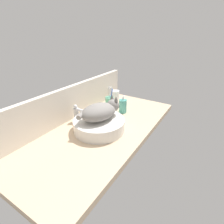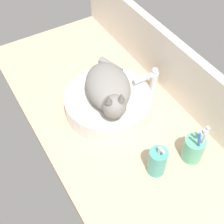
{
  "view_description": "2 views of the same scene",
  "coord_description": "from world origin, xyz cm",
  "px_view_note": "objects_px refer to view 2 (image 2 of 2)",
  "views": [
    {
      "loc": [
        -86.33,
        -62.83,
        63.43
      ],
      "look_at": [
        8.23,
        -3.28,
        9.9
      ],
      "focal_mm": 28.0,
      "sensor_mm": 36.0,
      "label": 1
    },
    {
      "loc": [
        70.68,
        -42.33,
        97.89
      ],
      "look_at": [
        5.24,
        -3.11,
        8.46
      ],
      "focal_mm": 50.0,
      "sensor_mm": 36.0,
      "label": 2
    }
  ],
  "objects_px": {
    "cat": "(108,88)",
    "toothbrush_cup": "(194,149)",
    "sink_basin": "(107,103)",
    "soap_dispenser": "(158,161)",
    "faucet": "(151,80)"
  },
  "relations": [
    {
      "from": "cat",
      "to": "soap_dispenser",
      "type": "bearing_deg",
      "value": 1.74
    },
    {
      "from": "cat",
      "to": "soap_dispenser",
      "type": "distance_m",
      "value": 0.33
    },
    {
      "from": "toothbrush_cup",
      "to": "cat",
      "type": "bearing_deg",
      "value": -156.08
    },
    {
      "from": "faucet",
      "to": "sink_basin",
      "type": "bearing_deg",
      "value": -92.49
    },
    {
      "from": "cat",
      "to": "toothbrush_cup",
      "type": "bearing_deg",
      "value": 23.92
    },
    {
      "from": "sink_basin",
      "to": "cat",
      "type": "relative_size",
      "value": 1.16
    },
    {
      "from": "cat",
      "to": "toothbrush_cup",
      "type": "distance_m",
      "value": 0.38
    },
    {
      "from": "soap_dispenser",
      "to": "toothbrush_cup",
      "type": "xyz_separation_m",
      "value": [
        0.02,
        0.14,
        -0.0
      ]
    },
    {
      "from": "sink_basin",
      "to": "soap_dispenser",
      "type": "bearing_deg",
      "value": 1.08
    },
    {
      "from": "faucet",
      "to": "soap_dispenser",
      "type": "relative_size",
      "value": 0.95
    },
    {
      "from": "sink_basin",
      "to": "faucet",
      "type": "height_order",
      "value": "faucet"
    },
    {
      "from": "cat",
      "to": "soap_dispenser",
      "type": "relative_size",
      "value": 2.11
    },
    {
      "from": "soap_dispenser",
      "to": "sink_basin",
      "type": "bearing_deg",
      "value": -178.92
    },
    {
      "from": "soap_dispenser",
      "to": "faucet",
      "type": "bearing_deg",
      "value": 147.97
    },
    {
      "from": "sink_basin",
      "to": "soap_dispenser",
      "type": "xyz_separation_m",
      "value": [
        0.33,
        0.01,
        0.02
      ]
    }
  ]
}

